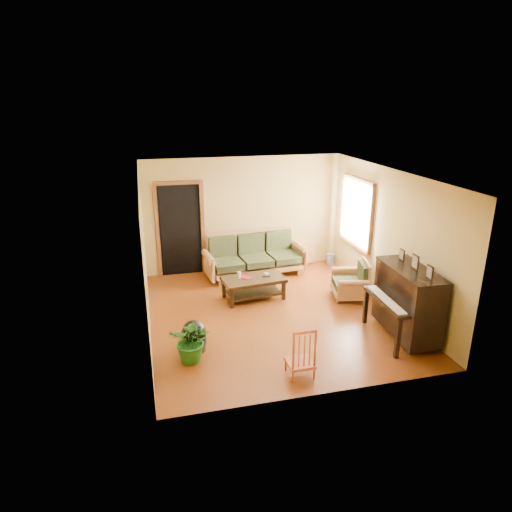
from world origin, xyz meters
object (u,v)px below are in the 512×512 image
object	(u,v)px
coffee_table	(253,288)
red_chair	(300,351)
sofa	(255,255)
ceramic_crock	(330,259)
armchair	(349,279)
footstool	(194,339)
potted_plant	(192,340)
piano	(408,303)

from	to	relation	value
coffee_table	red_chair	distance (m)	2.76
sofa	coffee_table	distance (m)	1.29
sofa	ceramic_crock	distance (m)	2.00
armchair	footstool	distance (m)	3.50
footstool	ceramic_crock	size ratio (longest dim) A/B	1.66
sofa	armchair	world-z (taller)	sofa
sofa	potted_plant	distance (m)	3.69
footstool	red_chair	size ratio (longest dim) A/B	0.50
sofa	red_chair	distance (m)	3.99
red_chair	sofa	bearing A→B (deg)	84.76
piano	coffee_table	bearing A→B (deg)	137.64
armchair	potted_plant	size ratio (longest dim) A/B	1.10
potted_plant	ceramic_crock	bearing A→B (deg)	43.23
coffee_table	footstool	world-z (taller)	coffee_table
footstool	coffee_table	bearing A→B (deg)	50.54
red_chair	coffee_table	bearing A→B (deg)	89.80
armchair	piano	bearing A→B (deg)	-68.31
footstool	potted_plant	xyz separation A→B (m)	(-0.06, -0.32, 0.16)
armchair	coffee_table	bearing A→B (deg)	-179.26
potted_plant	sofa	bearing A→B (deg)	60.97
armchair	footstool	xyz separation A→B (m)	(-3.26, -1.26, -0.20)
red_chair	potted_plant	distance (m)	1.65
footstool	red_chair	xyz separation A→B (m)	(1.40, -1.07, 0.21)
footstool	red_chair	world-z (taller)	red_chair
coffee_table	ceramic_crock	size ratio (longest dim) A/B	5.06
red_chair	piano	bearing A→B (deg)	16.56
armchair	footstool	size ratio (longest dim) A/B	1.96
red_chair	ceramic_crock	xyz separation A→B (m)	(2.27, 4.27, -0.28)
coffee_table	armchair	bearing A→B (deg)	-12.86
sofa	ceramic_crock	size ratio (longest dim) A/B	9.36
coffee_table	ceramic_crock	bearing A→B (deg)	33.37
armchair	potted_plant	distance (m)	3.67
piano	potted_plant	bearing A→B (deg)	-179.00
footstool	ceramic_crock	world-z (taller)	footstool
coffee_table	red_chair	size ratio (longest dim) A/B	1.52
coffee_table	potted_plant	xyz separation A→B (m)	(-1.45, -2.01, 0.13)
ceramic_crock	potted_plant	bearing A→B (deg)	-136.77
armchair	piano	size ratio (longest dim) A/B	0.56
armchair	piano	xyz separation A→B (m)	(0.24, -1.69, 0.22)
piano	ceramic_crock	world-z (taller)	piano
sofa	ceramic_crock	world-z (taller)	sofa
coffee_table	piano	xyz separation A→B (m)	(2.11, -2.11, 0.39)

